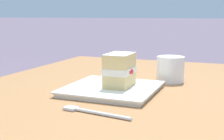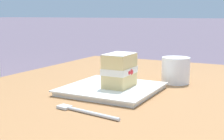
% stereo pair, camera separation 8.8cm
% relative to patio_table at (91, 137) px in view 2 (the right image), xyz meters
% --- Properties ---
extents(patio_table, '(1.49, 0.85, 0.78)m').
position_rel_patio_table_xyz_m(patio_table, '(0.00, 0.00, 0.00)').
color(patio_table, olive).
rests_on(patio_table, ground).
extents(dessert_plate, '(0.25, 0.25, 0.02)m').
position_rel_patio_table_xyz_m(dessert_plate, '(0.09, -0.02, 0.11)').
color(dessert_plate, white).
rests_on(dessert_plate, patio_table).
extents(cake_slice, '(0.10, 0.08, 0.09)m').
position_rel_patio_table_xyz_m(cake_slice, '(0.10, -0.04, 0.17)').
color(cake_slice, '#E0C17A').
rests_on(cake_slice, dessert_plate).
extents(dessert_fork, '(0.04, 0.17, 0.01)m').
position_rel_patio_table_xyz_m(dessert_fork, '(-0.11, -0.05, 0.11)').
color(dessert_fork, silver).
rests_on(dessert_fork, patio_table).
extents(coffee_cup, '(0.09, 0.09, 0.08)m').
position_rel_patio_table_xyz_m(coffee_cup, '(0.29, -0.14, 0.15)').
color(coffee_cup, white).
rests_on(coffee_cup, patio_table).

